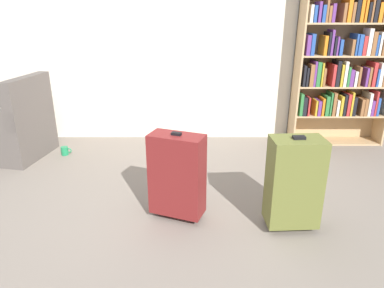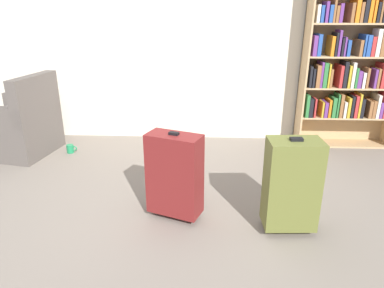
{
  "view_description": "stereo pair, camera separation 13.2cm",
  "coord_description": "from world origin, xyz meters",
  "px_view_note": "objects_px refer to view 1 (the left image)",
  "views": [
    {
      "loc": [
        0.19,
        -2.24,
        1.55
      ],
      "look_at": [
        0.2,
        0.39,
        0.55
      ],
      "focal_mm": 33.2,
      "sensor_mm": 36.0,
      "label": 1
    },
    {
      "loc": [
        0.32,
        -2.24,
        1.55
      ],
      "look_at": [
        0.2,
        0.39,
        0.55
      ],
      "focal_mm": 33.2,
      "sensor_mm": 36.0,
      "label": 2
    }
  ],
  "objects_px": {
    "mug": "(63,151)",
    "suitcase_olive": "(293,182)",
    "armchair": "(11,129)",
    "suitcase_dark_red": "(176,175)",
    "bookshelf": "(344,49)"
  },
  "relations": [
    {
      "from": "mug",
      "to": "suitcase_olive",
      "type": "height_order",
      "value": "suitcase_olive"
    },
    {
      "from": "suitcase_dark_red",
      "to": "suitcase_olive",
      "type": "bearing_deg",
      "value": -9.58
    },
    {
      "from": "bookshelf",
      "to": "suitcase_olive",
      "type": "distance_m",
      "value": 2.25
    },
    {
      "from": "mug",
      "to": "bookshelf",
      "type": "bearing_deg",
      "value": 7.69
    },
    {
      "from": "armchair",
      "to": "mug",
      "type": "distance_m",
      "value": 0.59
    },
    {
      "from": "mug",
      "to": "suitcase_dark_red",
      "type": "bearing_deg",
      "value": -44.06
    },
    {
      "from": "suitcase_olive",
      "to": "mug",
      "type": "bearing_deg",
      "value": 146.75
    },
    {
      "from": "armchair",
      "to": "mug",
      "type": "relative_size",
      "value": 7.5
    },
    {
      "from": "mug",
      "to": "suitcase_olive",
      "type": "distance_m",
      "value": 2.63
    },
    {
      "from": "bookshelf",
      "to": "suitcase_dark_red",
      "type": "height_order",
      "value": "bookshelf"
    },
    {
      "from": "armchair",
      "to": "suitcase_dark_red",
      "type": "height_order",
      "value": "armchair"
    },
    {
      "from": "bookshelf",
      "to": "armchair",
      "type": "xyz_separation_m",
      "value": [
        -3.73,
        -0.45,
        -0.81
      ]
    },
    {
      "from": "armchair",
      "to": "suitcase_dark_red",
      "type": "distance_m",
      "value": 2.25
    },
    {
      "from": "bookshelf",
      "to": "suitcase_olive",
      "type": "bearing_deg",
      "value": -118.71
    },
    {
      "from": "suitcase_dark_red",
      "to": "suitcase_olive",
      "type": "relative_size",
      "value": 0.97
    }
  ]
}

